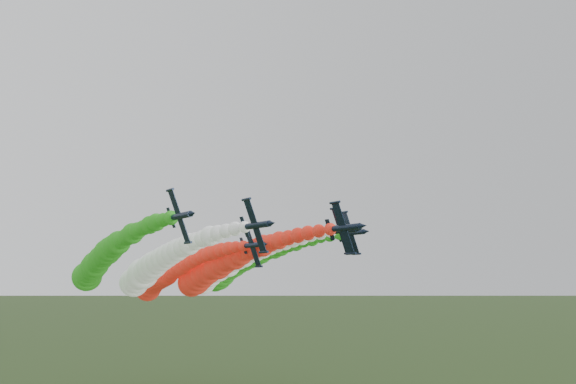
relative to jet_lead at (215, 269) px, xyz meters
name	(u,v)px	position (x,y,z in m)	size (l,w,h in m)	color
jet_lead	(215,269)	(0.00, 0.00, 0.00)	(10.72, 77.27, 17.93)	black
jet_inner_left	(152,268)	(-13.81, 5.43, 0.24)	(10.77, 77.32, 17.98)	black
jet_inner_right	(226,267)	(8.04, 8.83, 0.69)	(11.02, 77.57, 18.24)	black
jet_outer_left	(101,261)	(-24.13, 11.48, 1.92)	(10.81, 77.36, 18.02)	black
jet_outer_right	(238,267)	(15.37, 15.28, 0.79)	(10.71, 77.27, 17.93)	black
jet_trail	(165,276)	(-2.16, 25.03, -1.68)	(10.89, 77.45, 18.11)	black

